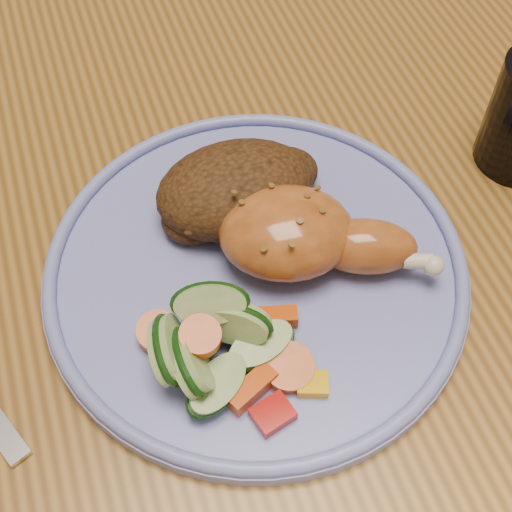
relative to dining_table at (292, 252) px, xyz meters
name	(u,v)px	position (x,y,z in m)	size (l,w,h in m)	color
ground	(275,482)	(0.00, 0.00, -0.67)	(4.00, 4.00, 0.00)	brown
dining_table	(292,252)	(0.00, 0.00, 0.00)	(0.90, 1.40, 0.75)	brown
chair_far	(146,2)	(0.00, 0.63, -0.17)	(0.42, 0.42, 0.91)	#4C2D16
plate	(256,273)	(-0.06, -0.07, 0.09)	(0.30, 0.30, 0.01)	#6973BD
plate_rim	(256,264)	(-0.06, -0.07, 0.10)	(0.30, 0.30, 0.01)	#6973BD
chicken_leg	(306,236)	(-0.02, -0.07, 0.12)	(0.15, 0.11, 0.05)	#AA5C23
rice_pilaf	(238,189)	(-0.05, -0.01, 0.11)	(0.13, 0.09, 0.05)	#3F250F
vegetable_pile	(216,347)	(-0.10, -0.12, 0.11)	(0.11, 0.11, 0.06)	#A50A05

